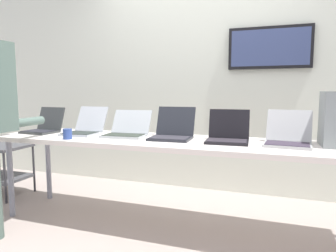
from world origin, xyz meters
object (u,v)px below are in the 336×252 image
at_px(laptop_station_3, 172,132).
at_px(laptop_station_5, 288,137).
at_px(laptop_station_0, 44,127).
at_px(storage_cart, 1,162).
at_px(laptop_station_2, 127,130).
at_px(coffee_mug, 67,134).
at_px(workbench, 169,145).
at_px(laptop_station_4, 228,135).
at_px(laptop_station_1, 85,128).

relative_size(laptop_station_3, laptop_station_5, 0.97).
relative_size(laptop_station_0, storage_cart, 0.59).
distance_m(laptop_station_2, laptop_station_3, 0.43).
bearing_deg(coffee_mug, workbench, 17.08).
relative_size(laptop_station_2, coffee_mug, 4.41).
bearing_deg(laptop_station_4, workbench, -174.83).
bearing_deg(laptop_station_0, workbench, -1.26).
height_order(workbench, coffee_mug, coffee_mug).
distance_m(workbench, coffee_mug, 0.86).
bearing_deg(workbench, laptop_station_2, 171.23).
bearing_deg(laptop_station_3, storage_cart, 176.81).
height_order(laptop_station_4, laptop_station_5, laptop_station_5).
height_order(laptop_station_0, storage_cart, laptop_station_0).
bearing_deg(coffee_mug, laptop_station_5, 9.94).
distance_m(laptop_station_2, laptop_station_4, 0.89).
height_order(laptop_station_4, coffee_mug, laptop_station_4).
xyz_separation_m(workbench, coffee_mug, (-0.81, -0.25, 0.09)).
distance_m(laptop_station_0, laptop_station_1, 0.44).
relative_size(laptop_station_4, coffee_mug, 3.91).
distance_m(laptop_station_3, coffee_mug, 0.88).
height_order(laptop_station_5, coffee_mug, laptop_station_5).
xyz_separation_m(laptop_station_5, storage_cart, (-2.95, 0.12, -0.44)).
height_order(laptop_station_0, laptop_station_3, laptop_station_3).
relative_size(workbench, laptop_station_1, 7.81).
distance_m(laptop_station_5, storage_cart, 2.99).
distance_m(workbench, laptop_station_2, 0.44).
bearing_deg(laptop_station_2, laptop_station_1, -179.50).
relative_size(workbench, laptop_station_2, 8.22).
xyz_separation_m(laptop_station_4, storage_cart, (-2.51, 0.13, -0.44)).
xyz_separation_m(laptop_station_3, storage_cart, (-2.04, 0.11, -0.44)).
bearing_deg(laptop_station_4, laptop_station_0, -179.54).
relative_size(laptop_station_3, storage_cart, 0.66).
bearing_deg(workbench, laptop_station_1, 175.91).
bearing_deg(laptop_station_4, laptop_station_2, 178.58).
height_order(laptop_station_3, storage_cart, laptop_station_3).
bearing_deg(laptop_station_2, workbench, -8.77).
bearing_deg(laptop_station_1, laptop_station_4, -0.79).
distance_m(workbench, laptop_station_1, 0.86).
bearing_deg(workbench, coffee_mug, -162.92).
relative_size(laptop_station_5, storage_cart, 0.68).
xyz_separation_m(workbench, laptop_station_3, (0.01, 0.06, 0.11)).
relative_size(laptop_station_0, laptop_station_2, 0.88).
height_order(laptop_station_0, laptop_station_1, laptop_station_1).
height_order(laptop_station_3, laptop_station_4, laptop_station_3).
relative_size(laptop_station_2, storage_cart, 0.68).
distance_m(laptop_station_1, laptop_station_5, 1.77).
xyz_separation_m(laptop_station_0, laptop_station_5, (2.21, 0.02, 0.00)).
distance_m(laptop_station_4, coffee_mug, 1.32).
xyz_separation_m(workbench, laptop_station_5, (0.91, 0.05, 0.11)).
bearing_deg(laptop_station_0, coffee_mug, -29.97).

